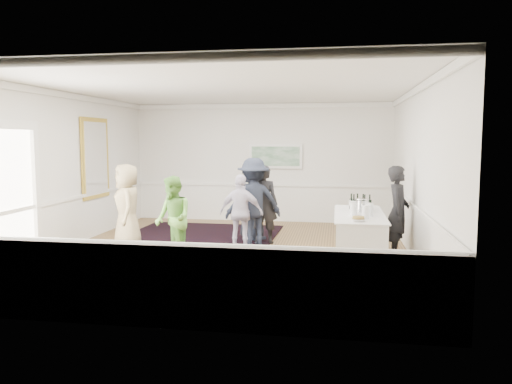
% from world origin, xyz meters
% --- Properties ---
extents(floor, '(8.00, 8.00, 0.00)m').
position_xyz_m(floor, '(0.00, 0.00, 0.00)').
color(floor, brown).
rests_on(floor, ground).
extents(ceiling, '(7.00, 8.00, 0.02)m').
position_xyz_m(ceiling, '(0.00, 0.00, 3.20)').
color(ceiling, white).
rests_on(ceiling, wall_back).
extents(wall_left, '(0.02, 8.00, 3.20)m').
position_xyz_m(wall_left, '(-3.50, 0.00, 1.60)').
color(wall_left, white).
rests_on(wall_left, floor).
extents(wall_right, '(0.02, 8.00, 3.20)m').
position_xyz_m(wall_right, '(3.50, 0.00, 1.60)').
color(wall_right, white).
rests_on(wall_right, floor).
extents(wall_back, '(7.00, 0.02, 3.20)m').
position_xyz_m(wall_back, '(0.00, 4.00, 1.60)').
color(wall_back, white).
rests_on(wall_back, floor).
extents(wall_front, '(7.00, 0.02, 3.20)m').
position_xyz_m(wall_front, '(0.00, -4.00, 1.60)').
color(wall_front, white).
rests_on(wall_front, floor).
extents(wainscoting, '(7.00, 8.00, 1.00)m').
position_xyz_m(wainscoting, '(0.00, 0.00, 0.50)').
color(wainscoting, white).
rests_on(wainscoting, floor).
extents(mirror, '(0.05, 1.25, 1.85)m').
position_xyz_m(mirror, '(-3.45, 1.30, 1.80)').
color(mirror, gold).
rests_on(mirror, wall_left).
extents(doorway, '(0.10, 1.78, 2.56)m').
position_xyz_m(doorway, '(-3.45, -1.90, 1.42)').
color(doorway, white).
rests_on(doorway, wall_left).
extents(landscape_painting, '(1.44, 0.06, 0.66)m').
position_xyz_m(landscape_painting, '(0.40, 3.95, 1.78)').
color(landscape_painting, white).
rests_on(landscape_painting, wall_back).
extents(area_rug, '(3.53, 4.59, 0.02)m').
position_xyz_m(area_rug, '(-1.07, 0.95, 0.01)').
color(area_rug, black).
rests_on(area_rug, floor).
extents(serving_table, '(0.87, 2.28, 0.92)m').
position_xyz_m(serving_table, '(2.45, -0.52, 0.46)').
color(serving_table, silver).
rests_on(serving_table, floor).
extents(bartender, '(0.55, 0.71, 1.74)m').
position_xyz_m(bartender, '(3.20, 0.25, 0.87)').
color(bartender, black).
rests_on(bartender, floor).
extents(guest_tan, '(0.89, 1.01, 1.74)m').
position_xyz_m(guest_tan, '(-2.16, 0.04, 0.87)').
color(guest_tan, tan).
rests_on(guest_tan, floor).
extents(guest_green, '(0.95, 0.97, 1.57)m').
position_xyz_m(guest_green, '(-0.90, -0.80, 0.79)').
color(guest_green, '#65AA44').
rests_on(guest_green, floor).
extents(guest_lilac, '(0.93, 0.47, 1.53)m').
position_xyz_m(guest_lilac, '(0.16, 0.30, 0.77)').
color(guest_lilac, silver).
rests_on(guest_lilac, floor).
extents(guest_dark_a, '(1.37, 1.11, 1.85)m').
position_xyz_m(guest_dark_a, '(0.32, 0.81, 0.92)').
color(guest_dark_a, black).
rests_on(guest_dark_a, floor).
extents(guest_dark_b, '(0.66, 0.47, 1.69)m').
position_xyz_m(guest_dark_b, '(0.50, 1.07, 0.85)').
color(guest_dark_b, black).
rests_on(guest_dark_b, floor).
extents(guest_navy, '(0.96, 0.99, 1.71)m').
position_xyz_m(guest_navy, '(0.21, 1.39, 0.85)').
color(guest_navy, black).
rests_on(guest_navy, floor).
extents(wine_bottles, '(0.41, 0.23, 0.31)m').
position_xyz_m(wine_bottles, '(2.48, -0.02, 1.08)').
color(wine_bottles, black).
rests_on(wine_bottles, serving_table).
extents(juice_pitchers, '(0.40, 0.67, 0.24)m').
position_xyz_m(juice_pitchers, '(2.42, -0.82, 1.04)').
color(juice_pitchers, '#6BAC3D').
rests_on(juice_pitchers, serving_table).
extents(ice_bucket, '(0.26, 0.26, 0.25)m').
position_xyz_m(ice_bucket, '(2.51, -0.32, 1.04)').
color(ice_bucket, silver).
rests_on(ice_bucket, serving_table).
extents(nut_bowl, '(0.23, 0.23, 0.08)m').
position_xyz_m(nut_bowl, '(2.40, -1.38, 0.96)').
color(nut_bowl, white).
rests_on(nut_bowl, serving_table).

